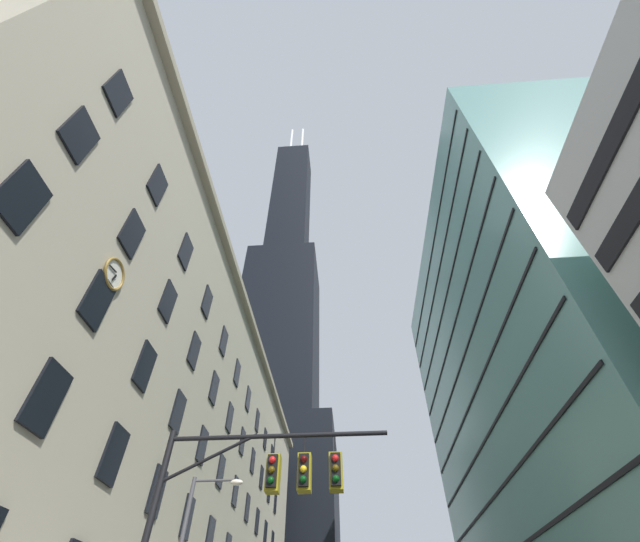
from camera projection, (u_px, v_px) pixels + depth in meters
station_building at (142, 464)px, 33.87m from camera, size 16.38×64.04×28.32m
dark_skyscraper at (276, 375)px, 97.59m from camera, size 28.49×28.49×185.19m
glass_office_midrise at (550, 378)px, 39.53m from camera, size 16.68×41.27×44.52m
traffic_signal_mast at (259, 497)px, 11.28m from camera, size 7.01×0.63×7.15m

